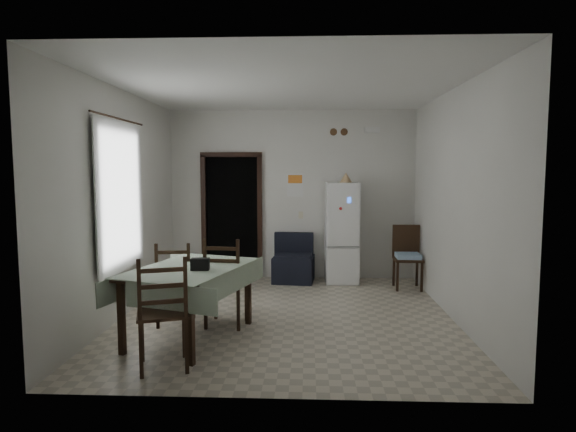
% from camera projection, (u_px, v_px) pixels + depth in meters
% --- Properties ---
extents(ground, '(4.50, 4.50, 0.00)m').
position_uv_depth(ground, '(286.00, 316.00, 6.20)').
color(ground, '#C0B49D').
rests_on(ground, ground).
extents(ceiling, '(4.20, 4.50, 0.02)m').
position_uv_depth(ceiling, '(286.00, 87.00, 5.92)').
color(ceiling, white).
rests_on(ceiling, ground).
extents(wall_back, '(4.20, 0.02, 2.90)m').
position_uv_depth(wall_back, '(292.00, 195.00, 8.30)').
color(wall_back, silver).
rests_on(wall_back, ground).
extents(wall_front, '(4.20, 0.02, 2.90)m').
position_uv_depth(wall_front, '(274.00, 224.00, 3.83)').
color(wall_front, silver).
rests_on(wall_front, ground).
extents(wall_left, '(0.02, 4.50, 2.90)m').
position_uv_depth(wall_left, '(123.00, 204.00, 6.15)').
color(wall_left, silver).
rests_on(wall_left, ground).
extents(wall_right, '(0.02, 4.50, 2.90)m').
position_uv_depth(wall_right, '(455.00, 205.00, 5.98)').
color(wall_right, silver).
rests_on(wall_right, ground).
extents(doorway, '(1.06, 0.52, 2.22)m').
position_uv_depth(doorway, '(234.00, 216.00, 8.58)').
color(doorway, black).
rests_on(doorway, ground).
extents(window_recess, '(0.10, 1.20, 1.60)m').
position_uv_depth(window_recess, '(112.00, 197.00, 5.95)').
color(window_recess, silver).
rests_on(window_recess, ground).
extents(curtain, '(0.02, 1.45, 1.85)m').
position_uv_depth(curtain, '(121.00, 197.00, 5.94)').
color(curtain, silver).
rests_on(curtain, ground).
extents(curtain_rod, '(0.02, 1.60, 0.02)m').
position_uv_depth(curtain_rod, '(119.00, 119.00, 5.85)').
color(curtain_rod, black).
rests_on(curtain_rod, ground).
extents(calendar, '(0.28, 0.02, 0.40)m').
position_uv_depth(calendar, '(295.00, 185.00, 8.27)').
color(calendar, white).
rests_on(calendar, ground).
extents(calendar_image, '(0.24, 0.01, 0.14)m').
position_uv_depth(calendar_image, '(295.00, 179.00, 8.26)').
color(calendar_image, orange).
rests_on(calendar_image, ground).
extents(light_switch, '(0.08, 0.02, 0.12)m').
position_uv_depth(light_switch, '(301.00, 215.00, 8.32)').
color(light_switch, beige).
rests_on(light_switch, ground).
extents(vent_left, '(0.12, 0.03, 0.12)m').
position_uv_depth(vent_left, '(333.00, 132.00, 8.15)').
color(vent_left, '#533721').
rests_on(vent_left, ground).
extents(vent_right, '(0.12, 0.03, 0.12)m').
position_uv_depth(vent_right, '(344.00, 132.00, 8.15)').
color(vent_right, '#533721').
rests_on(vent_right, ground).
extents(emergency_light, '(0.25, 0.07, 0.09)m').
position_uv_depth(emergency_light, '(372.00, 130.00, 8.10)').
color(emergency_light, white).
rests_on(emergency_light, ground).
extents(fridge, '(0.56, 0.56, 1.67)m').
position_uv_depth(fridge, '(342.00, 233.00, 8.01)').
color(fridge, white).
rests_on(fridge, ground).
extents(tan_cone, '(0.23, 0.23, 0.17)m').
position_uv_depth(tan_cone, '(346.00, 177.00, 7.96)').
color(tan_cone, tan).
rests_on(tan_cone, fridge).
extents(navy_seat, '(0.72, 0.70, 0.80)m').
position_uv_depth(navy_seat, '(293.00, 258.00, 8.08)').
color(navy_seat, black).
rests_on(navy_seat, ground).
extents(corner_chair, '(0.44, 0.44, 1.00)m').
position_uv_depth(corner_chair, '(408.00, 258.00, 7.59)').
color(corner_chair, black).
rests_on(corner_chair, ground).
extents(dining_table, '(1.43, 1.78, 0.80)m').
position_uv_depth(dining_table, '(191.00, 303.00, 5.37)').
color(dining_table, '#9AAD94').
rests_on(dining_table, ground).
extents(black_bag, '(0.20, 0.13, 0.13)m').
position_uv_depth(black_bag, '(200.00, 264.00, 5.17)').
color(black_bag, black).
rests_on(black_bag, dining_table).
extents(dining_chair_far_left, '(0.48, 0.48, 1.02)m').
position_uv_depth(dining_chair_far_left, '(176.00, 282.00, 5.87)').
color(dining_chair_far_left, black).
rests_on(dining_chair_far_left, ground).
extents(dining_chair_far_right, '(0.51, 0.51, 1.08)m').
position_uv_depth(dining_chair_far_right, '(226.00, 281.00, 5.81)').
color(dining_chair_far_right, black).
rests_on(dining_chair_far_right, ground).
extents(dining_chair_near_head, '(0.59, 0.59, 1.10)m').
position_uv_depth(dining_chair_near_head, '(163.00, 311.00, 4.54)').
color(dining_chair_near_head, black).
rests_on(dining_chair_near_head, ground).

